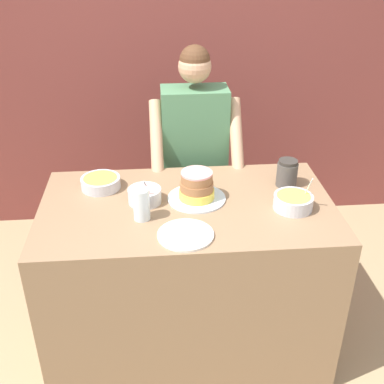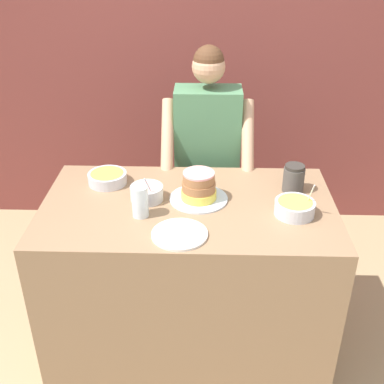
# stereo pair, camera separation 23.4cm
# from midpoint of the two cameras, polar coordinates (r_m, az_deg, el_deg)

# --- Properties ---
(wall_back) EXTENTS (10.00, 0.05, 2.60)m
(wall_back) POSITION_cam_midpoint_polar(r_m,az_deg,el_deg) (3.66, 2.30, 15.33)
(wall_back) COLOR brown
(wall_back) RESTS_ON ground_plane
(counter) EXTENTS (1.49, 0.84, 0.94)m
(counter) POSITION_cam_midpoint_polar(r_m,az_deg,el_deg) (2.69, 2.10, -10.13)
(counter) COLOR #8C6B4C
(counter) RESTS_ON ground_plane
(person_baker) EXTENTS (0.54, 0.45, 1.59)m
(person_baker) POSITION_cam_midpoint_polar(r_m,az_deg,el_deg) (2.98, 4.07, 4.85)
(person_baker) COLOR #2D2D38
(person_baker) RESTS_ON ground_plane
(cake) EXTENTS (0.30, 0.30, 0.16)m
(cake) POSITION_cam_midpoint_polar(r_m,az_deg,el_deg) (2.43, 3.55, 0.38)
(cake) COLOR silver
(cake) RESTS_ON counter
(frosting_bowl_olive) EXTENTS (0.21, 0.21, 0.06)m
(frosting_bowl_olive) POSITION_cam_midpoint_polar(r_m,az_deg,el_deg) (2.62, -7.50, 1.65)
(frosting_bowl_olive) COLOR silver
(frosting_bowl_olive) RESTS_ON counter
(frosting_bowl_yellow) EXTENTS (0.19, 0.19, 0.18)m
(frosting_bowl_yellow) POSITION_cam_midpoint_polar(r_m,az_deg,el_deg) (2.40, 14.84, -1.85)
(frosting_bowl_yellow) COLOR silver
(frosting_bowl_yellow) RESTS_ON counter
(frosting_bowl_pink) EXTENTS (0.17, 0.17, 0.16)m
(frosting_bowl_pink) POSITION_cam_midpoint_polar(r_m,az_deg,el_deg) (2.44, -2.66, -0.11)
(frosting_bowl_pink) COLOR silver
(frosting_bowl_pink) RESTS_ON counter
(drinking_glass) EXTENTS (0.08, 0.08, 0.16)m
(drinking_glass) POSITION_cam_midpoint_polar(r_m,az_deg,el_deg) (2.29, -3.28, -1.20)
(drinking_glass) COLOR silver
(drinking_glass) RESTS_ON counter
(ceramic_plate) EXTENTS (0.26, 0.26, 0.01)m
(ceramic_plate) POSITION_cam_midpoint_polar(r_m,az_deg,el_deg) (2.18, 1.59, -5.12)
(ceramic_plate) COLOR white
(ceramic_plate) RESTS_ON counter
(stoneware_jar) EXTENTS (0.11, 0.11, 0.15)m
(stoneware_jar) POSITION_cam_midpoint_polar(r_m,az_deg,el_deg) (2.59, 14.51, 1.52)
(stoneware_jar) COLOR #4C4742
(stoneware_jar) RESTS_ON counter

